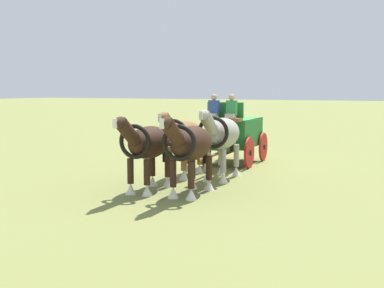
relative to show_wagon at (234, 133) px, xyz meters
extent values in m
plane|color=olive|center=(-0.16, -0.01, -1.20)|extent=(220.00, 220.00, 0.00)
cube|color=#236B2D|center=(-0.16, -0.01, 0.03)|extent=(2.70, 1.73, 1.10)
cube|color=brown|center=(1.38, 0.11, 0.61)|extent=(0.67, 1.42, 0.12)
cube|color=#236B2D|center=(1.78, 0.14, -0.17)|extent=(0.33, 1.24, 0.60)
cube|color=#236B2D|center=(1.08, 0.08, 0.95)|extent=(0.17, 1.38, 0.55)
cube|color=red|center=(-0.16, -0.01, -0.62)|extent=(2.85, 0.38, 0.16)
cylinder|color=red|center=(0.81, 0.93, -0.62)|extent=(1.15, 0.17, 1.14)
cylinder|color=black|center=(0.81, 0.93, -0.62)|extent=(0.21, 0.19, 0.20)
cylinder|color=red|center=(0.94, -0.80, -0.62)|extent=(1.15, 0.17, 1.14)
cylinder|color=black|center=(0.94, -0.80, -0.62)|extent=(0.21, 0.19, 0.20)
cylinder|color=red|center=(-1.26, 0.77, -0.62)|extent=(1.15, 0.17, 1.14)
cylinder|color=black|center=(-1.26, 0.77, -0.62)|extent=(0.21, 0.19, 0.20)
cylinder|color=red|center=(-1.13, -0.96, -0.62)|extent=(1.15, 0.17, 1.14)
cylinder|color=black|center=(-1.13, -0.96, -0.62)|extent=(0.21, 0.19, 0.20)
cylinder|color=brown|center=(2.43, 0.19, -0.57)|extent=(2.60, 0.30, 0.10)
cube|color=#BCB293|center=(1.48, 0.45, 0.75)|extent=(0.42, 0.35, 0.16)
cube|color=#338C4C|center=(1.36, 0.44, 1.03)|extent=(0.27, 0.38, 0.55)
sphere|color=tan|center=(1.36, 0.44, 1.41)|extent=(0.22, 0.22, 0.22)
cube|color=#BCB293|center=(1.53, -0.22, 0.75)|extent=(0.42, 0.35, 0.16)
cube|color=#334C99|center=(1.41, -0.23, 1.03)|extent=(0.27, 0.38, 0.55)
sphere|color=tan|center=(1.41, -0.23, 1.41)|extent=(0.22, 0.22, 0.22)
ellipsoid|color=#9E998E|center=(3.28, 0.91, 0.29)|extent=(2.02, 1.14, 0.99)
cylinder|color=#9E998E|center=(3.94, 1.23, -0.50)|extent=(0.18, 0.18, 0.75)
cone|color=silver|center=(3.94, 1.23, -1.04)|extent=(0.30, 0.30, 0.32)
cylinder|color=#9E998E|center=(3.98, 0.69, -0.50)|extent=(0.18, 0.18, 0.75)
cone|color=silver|center=(3.98, 0.69, -1.04)|extent=(0.30, 0.30, 0.32)
cylinder|color=#9E998E|center=(2.57, 1.13, -0.50)|extent=(0.18, 0.18, 0.75)
cone|color=silver|center=(2.57, 1.13, -1.04)|extent=(0.30, 0.30, 0.32)
cylinder|color=#9E998E|center=(2.62, 0.58, -0.50)|extent=(0.18, 0.18, 0.75)
cone|color=silver|center=(2.62, 0.58, -1.04)|extent=(0.30, 0.30, 0.32)
cylinder|color=#9E998E|center=(4.52, 1.00, 0.70)|extent=(0.97, 0.43, 0.81)
ellipsoid|color=#9E998E|center=(4.89, 1.03, 0.95)|extent=(0.62, 0.31, 0.32)
cube|color=silver|center=(5.17, 1.05, 0.95)|extent=(0.07, 0.10, 0.24)
torus|color=black|center=(4.15, 0.98, 0.39)|extent=(0.20, 1.02, 1.01)
cylinder|color=black|center=(2.25, 0.83, -0.01)|extent=(0.14, 0.14, 0.80)
ellipsoid|color=brown|center=(3.38, -0.39, 0.22)|extent=(2.05, 1.04, 0.88)
cylinder|color=brown|center=(4.05, -0.09, -0.52)|extent=(0.18, 0.18, 0.73)
cone|color=silver|center=(4.05, -0.09, -1.04)|extent=(0.30, 0.30, 0.31)
cylinder|color=brown|center=(4.09, -0.58, -0.52)|extent=(0.18, 0.18, 0.73)
cone|color=silver|center=(4.09, -0.58, -1.04)|extent=(0.30, 0.30, 0.31)
cylinder|color=brown|center=(2.66, -0.20, -0.52)|extent=(0.18, 0.18, 0.73)
cone|color=silver|center=(2.66, -0.20, -1.04)|extent=(0.30, 0.30, 0.31)
cylinder|color=brown|center=(2.70, -0.69, -0.52)|extent=(0.18, 0.18, 0.73)
cone|color=silver|center=(2.70, -0.69, -1.04)|extent=(0.30, 0.30, 0.31)
cylinder|color=brown|center=(4.64, -0.29, 0.61)|extent=(0.97, 0.43, 0.81)
ellipsoid|color=brown|center=(5.00, -0.26, 0.87)|extent=(0.62, 0.31, 0.32)
cube|color=silver|center=(5.28, -0.24, 0.87)|extent=(0.07, 0.10, 0.24)
torus|color=black|center=(4.27, -0.32, 0.32)|extent=(0.19, 0.92, 0.92)
cylinder|color=black|center=(2.34, -0.47, -0.08)|extent=(0.14, 0.14, 0.80)
ellipsoid|color=#331E14|center=(5.87, 1.11, 0.23)|extent=(2.01, 1.09, 0.94)
cylinder|color=#331E14|center=(6.53, 1.42, -0.53)|extent=(0.18, 0.18, 0.71)
cone|color=silver|center=(6.53, 1.42, -1.04)|extent=(0.30, 0.30, 0.31)
cylinder|color=#331E14|center=(6.57, 0.90, -0.53)|extent=(0.18, 0.18, 0.71)
cone|color=silver|center=(6.57, 0.90, -1.04)|extent=(0.30, 0.30, 0.31)
cylinder|color=#331E14|center=(5.17, 1.31, -0.53)|extent=(0.18, 0.18, 0.71)
cone|color=silver|center=(5.17, 1.31, -1.04)|extent=(0.30, 0.30, 0.31)
cylinder|color=#331E14|center=(5.21, 0.80, -0.53)|extent=(0.18, 0.18, 0.71)
cone|color=silver|center=(5.21, 0.80, -1.04)|extent=(0.30, 0.30, 0.31)
cylinder|color=#331E14|center=(7.11, 1.21, 0.63)|extent=(0.97, 0.43, 0.81)
ellipsoid|color=#331E14|center=(7.47, 1.23, 0.88)|extent=(0.62, 0.31, 0.32)
cube|color=silver|center=(7.75, 1.26, 0.88)|extent=(0.07, 0.10, 0.24)
torus|color=black|center=(6.74, 1.18, 0.33)|extent=(0.19, 0.98, 0.97)
cylinder|color=black|center=(4.85, 1.03, -0.07)|extent=(0.14, 0.14, 0.80)
ellipsoid|color=#331E14|center=(5.97, -0.19, 0.20)|extent=(1.98, 1.07, 0.92)
cylinder|color=#331E14|center=(6.62, 0.12, -0.54)|extent=(0.18, 0.18, 0.70)
cone|color=silver|center=(6.62, 0.12, -1.05)|extent=(0.30, 0.30, 0.30)
cylinder|color=#331E14|center=(6.66, -0.39, -0.54)|extent=(0.18, 0.18, 0.70)
cone|color=silver|center=(6.66, -0.39, -1.05)|extent=(0.30, 0.30, 0.30)
cylinder|color=#331E14|center=(5.28, 0.01, -0.54)|extent=(0.18, 0.18, 0.70)
cone|color=silver|center=(5.28, 0.01, -1.05)|extent=(0.30, 0.30, 0.30)
cylinder|color=#331E14|center=(5.32, -0.49, -0.54)|extent=(0.18, 0.18, 0.70)
cone|color=silver|center=(5.32, -0.49, -1.05)|extent=(0.30, 0.30, 0.30)
cylinder|color=#331E14|center=(7.19, -0.09, 0.60)|extent=(0.97, 0.43, 0.81)
ellipsoid|color=#331E14|center=(7.56, -0.06, 0.86)|extent=(0.62, 0.31, 0.32)
cube|color=silver|center=(7.84, -0.04, 0.86)|extent=(0.07, 0.10, 0.24)
torus|color=black|center=(6.83, -0.12, 0.30)|extent=(0.19, 0.96, 0.95)
cylinder|color=black|center=(4.97, -0.27, -0.10)|extent=(0.14, 0.14, 0.80)
camera|label=1|loc=(18.17, 7.29, 1.72)|focal=47.20mm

